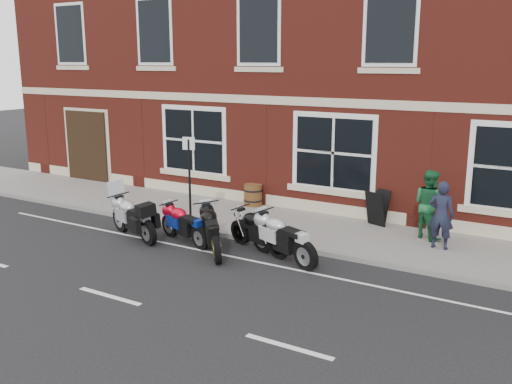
% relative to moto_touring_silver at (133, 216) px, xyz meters
% --- Properties ---
extents(ground, '(80.00, 80.00, 0.00)m').
position_rel_moto_touring_silver_xyz_m(ground, '(2.26, -0.17, -0.59)').
color(ground, black).
rests_on(ground, ground).
extents(sidewalk, '(30.00, 3.00, 0.12)m').
position_rel_moto_touring_silver_xyz_m(sidewalk, '(2.26, 2.83, -0.53)').
color(sidewalk, slate).
rests_on(sidewalk, ground).
extents(kerb, '(30.00, 0.16, 0.12)m').
position_rel_moto_touring_silver_xyz_m(kerb, '(2.26, 1.25, -0.53)').
color(kerb, slate).
rests_on(kerb, ground).
extents(pub_building, '(24.00, 12.00, 12.00)m').
position_rel_moto_touring_silver_xyz_m(pub_building, '(2.26, 10.33, 5.41)').
color(pub_building, maroon).
rests_on(pub_building, ground).
extents(moto_touring_silver, '(2.11, 0.92, 1.45)m').
position_rel_moto_touring_silver_xyz_m(moto_touring_silver, '(0.00, 0.00, 0.00)').
color(moto_touring_silver, black).
rests_on(moto_touring_silver, ground).
extents(moto_sport_red, '(1.93, 0.75, 0.90)m').
position_rel_moto_touring_silver_xyz_m(moto_sport_red, '(1.42, 0.34, -0.07)').
color(moto_sport_red, black).
rests_on(moto_sport_red, ground).
extents(moto_sport_black, '(1.61, 1.79, 1.02)m').
position_rel_moto_touring_silver_xyz_m(moto_sport_black, '(2.49, 0.12, -0.00)').
color(moto_sport_black, black).
rests_on(moto_sport_black, ground).
extents(moto_sport_silver, '(2.13, 0.98, 1.01)m').
position_rel_moto_touring_silver_xyz_m(moto_sport_silver, '(4.22, 0.46, -0.01)').
color(moto_sport_silver, black).
rests_on(moto_sport_silver, ground).
extents(moto_naked_black, '(2.00, 0.81, 0.93)m').
position_rel_moto_touring_silver_xyz_m(moto_naked_black, '(3.37, 0.77, -0.05)').
color(moto_naked_black, black).
rests_on(moto_naked_black, ground).
extents(pedestrian_left, '(0.61, 0.40, 1.67)m').
position_rel_moto_touring_silver_xyz_m(pedestrian_left, '(7.23, 2.85, 0.36)').
color(pedestrian_left, black).
rests_on(pedestrian_left, sidewalk).
extents(pedestrian_right, '(1.09, 1.02, 1.78)m').
position_rel_moto_touring_silver_xyz_m(pedestrian_right, '(6.76, 3.53, 0.42)').
color(pedestrian_right, '#1A5B30').
rests_on(pedestrian_right, sidewalk).
extents(a_board_sign, '(0.68, 0.56, 0.98)m').
position_rel_moto_touring_silver_xyz_m(a_board_sign, '(5.25, 4.03, 0.02)').
color(a_board_sign, black).
rests_on(a_board_sign, sidewalk).
extents(barrel_planter, '(0.60, 0.60, 0.67)m').
position_rel_moto_touring_silver_xyz_m(barrel_planter, '(1.19, 4.13, -0.14)').
color(barrel_planter, '#4D3514').
rests_on(barrel_planter, sidewalk).
extents(parking_sign, '(0.34, 0.12, 2.44)m').
position_rel_moto_touring_silver_xyz_m(parking_sign, '(0.82, 1.38, 0.94)').
color(parking_sign, black).
rests_on(parking_sign, sidewalk).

